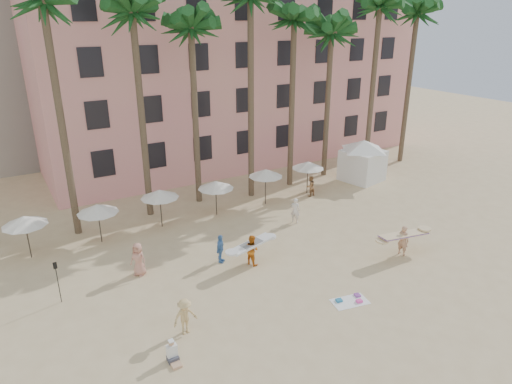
{
  "coord_description": "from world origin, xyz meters",
  "views": [
    {
      "loc": [
        -13.68,
        -14.33,
        13.17
      ],
      "look_at": [
        -1.62,
        6.0,
        4.0
      ],
      "focal_mm": 32.0,
      "sensor_mm": 36.0,
      "label": 1
    }
  ],
  "objects_px": {
    "cabana": "(363,157)",
    "carrier_white": "(252,249)",
    "carrier_yellow": "(403,238)",
    "pink_hotel": "(227,73)"
  },
  "relations": [
    {
      "from": "cabana",
      "to": "carrier_yellow",
      "type": "relative_size",
      "value": 1.59
    },
    {
      "from": "pink_hotel",
      "to": "cabana",
      "type": "distance_m",
      "value": 15.66
    },
    {
      "from": "pink_hotel",
      "to": "carrier_white",
      "type": "relative_size",
      "value": 12.07
    },
    {
      "from": "pink_hotel",
      "to": "cabana",
      "type": "height_order",
      "value": "pink_hotel"
    },
    {
      "from": "carrier_yellow",
      "to": "cabana",
      "type": "bearing_deg",
      "value": 57.46
    },
    {
      "from": "cabana",
      "to": "carrier_white",
      "type": "distance_m",
      "value": 16.96
    },
    {
      "from": "carrier_white",
      "to": "cabana",
      "type": "bearing_deg",
      "value": 26.09
    },
    {
      "from": "cabana",
      "to": "carrier_white",
      "type": "xyz_separation_m",
      "value": [
        -15.2,
        -7.45,
        -1.12
      ]
    },
    {
      "from": "pink_hotel",
      "to": "cabana",
      "type": "xyz_separation_m",
      "value": [
        5.89,
        -13.25,
        -5.93
      ]
    },
    {
      "from": "cabana",
      "to": "carrier_yellow",
      "type": "height_order",
      "value": "cabana"
    }
  ]
}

